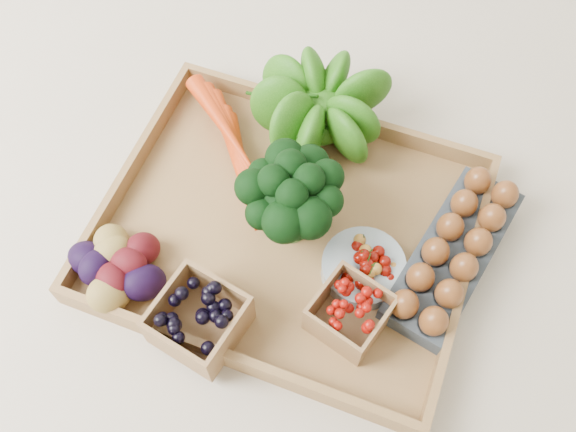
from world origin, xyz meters
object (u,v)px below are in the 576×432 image
(tray, at_px, (288,232))
(egg_carton, at_px, (452,255))
(cherry_bowl, at_px, (363,269))
(broccoli, at_px, (291,211))

(tray, height_order, egg_carton, egg_carton)
(cherry_bowl, bearing_deg, tray, 167.55)
(broccoli, bearing_deg, cherry_bowl, -13.46)
(cherry_bowl, bearing_deg, broccoli, 166.54)
(tray, bearing_deg, cherry_bowl, -12.45)
(tray, relative_size, broccoli, 3.52)
(tray, bearing_deg, egg_carton, 8.97)
(cherry_bowl, relative_size, egg_carton, 0.43)
(broccoli, bearing_deg, egg_carton, 8.79)
(broccoli, bearing_deg, tray, -160.89)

